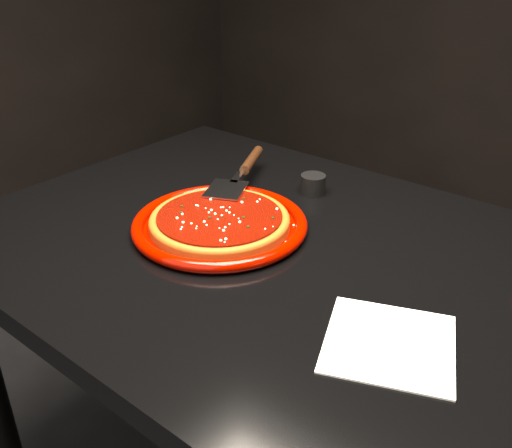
# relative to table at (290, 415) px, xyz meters

# --- Properties ---
(table) EXTENTS (1.20, 0.80, 0.75)m
(table) POSITION_rel_table_xyz_m (0.00, 0.00, 0.00)
(table) COLOR black
(table) RESTS_ON floor
(plate) EXTENTS (0.39, 0.39, 0.02)m
(plate) POSITION_rel_table_xyz_m (-0.16, -0.02, 0.39)
(plate) COLOR #7B0600
(plate) RESTS_ON table
(pizza_crust) EXTENTS (0.31, 0.31, 0.01)m
(pizza_crust) POSITION_rel_table_xyz_m (-0.16, -0.02, 0.39)
(pizza_crust) COLOR brown
(pizza_crust) RESTS_ON plate
(pizza_crust_rim) EXTENTS (0.31, 0.31, 0.02)m
(pizza_crust_rim) POSITION_rel_table_xyz_m (-0.16, -0.02, 0.40)
(pizza_crust_rim) COLOR brown
(pizza_crust_rim) RESTS_ON plate
(pizza_sauce) EXTENTS (0.27, 0.27, 0.01)m
(pizza_sauce) POSITION_rel_table_xyz_m (-0.16, -0.02, 0.40)
(pizza_sauce) COLOR #670900
(pizza_sauce) RESTS_ON plate
(parmesan_dusting) EXTENTS (0.22, 0.22, 0.01)m
(parmesan_dusting) POSITION_rel_table_xyz_m (-0.16, -0.02, 0.41)
(parmesan_dusting) COLOR #FFF4C8
(parmesan_dusting) RESTS_ON plate
(basil_flecks) EXTENTS (0.20, 0.20, 0.00)m
(basil_flecks) POSITION_rel_table_xyz_m (-0.16, -0.02, 0.41)
(basil_flecks) COLOR black
(basil_flecks) RESTS_ON plate
(pizza_server) EXTENTS (0.21, 0.31, 0.02)m
(pizza_server) POSITION_rel_table_xyz_m (-0.24, 0.14, 0.42)
(pizza_server) COLOR silver
(pizza_server) RESTS_ON plate
(napkin_a) EXTENTS (0.22, 0.22, 0.00)m
(napkin_a) POSITION_rel_table_xyz_m (0.23, -0.12, 0.38)
(napkin_a) COLOR white
(napkin_a) RESTS_ON table
(ramekin) EXTENTS (0.06, 0.06, 0.04)m
(ramekin) POSITION_rel_table_xyz_m (-0.12, 0.22, 0.39)
(ramekin) COLOR black
(ramekin) RESTS_ON table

